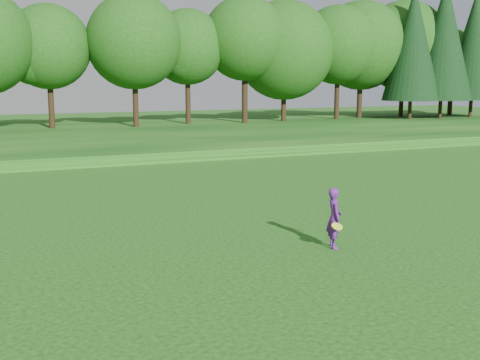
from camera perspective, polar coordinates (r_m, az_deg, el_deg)
name	(u,v)px	position (r m, az deg, el deg)	size (l,w,h in m)	color
ground	(195,289)	(13.25, -4.25, -10.30)	(140.00, 140.00, 0.00)	#0C400D
berm	(38,137)	(46.14, -18.57, 3.87)	(130.00, 30.00, 0.60)	#0C400D
walking_path	(66,166)	(32.34, -16.20, 1.25)	(130.00, 1.60, 0.04)	gray
treeline	(28,31)	(50.06, -19.50, 13.18)	(104.00, 7.00, 15.00)	#1A3E0E
woman	(334,218)	(16.31, 8.93, -3.58)	(0.61, 0.91, 1.64)	#591B7D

